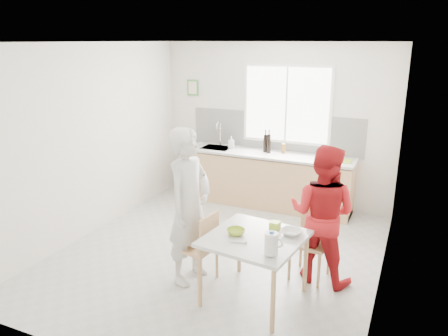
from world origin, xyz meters
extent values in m
plane|color=#B7B7B2|center=(0.00, 0.00, 0.00)|extent=(4.50, 4.50, 0.00)
plane|color=silver|center=(0.00, 2.25, 1.35)|extent=(4.00, 0.00, 4.00)
plane|color=silver|center=(0.00, -2.25, 1.35)|extent=(4.00, 0.00, 4.00)
plane|color=silver|center=(-2.00, 0.00, 1.35)|extent=(0.00, 4.50, 4.50)
plane|color=silver|center=(2.00, 0.00, 1.35)|extent=(0.00, 4.50, 4.50)
plane|color=white|center=(0.00, 0.00, 2.70)|extent=(4.50, 4.50, 0.00)
cube|color=white|center=(0.20, 2.23, 1.70)|extent=(1.50, 0.03, 1.30)
cube|color=white|center=(0.20, 2.21, 1.70)|extent=(1.40, 0.02, 1.20)
cube|color=white|center=(0.20, 2.21, 1.70)|extent=(0.03, 0.03, 1.20)
cube|color=white|center=(0.00, 2.24, 1.23)|extent=(3.00, 0.02, 0.65)
cube|color=#488F41|center=(-1.55, 2.23, 1.90)|extent=(0.22, 0.02, 0.28)
cube|color=beige|center=(-1.55, 2.22, 1.90)|extent=(0.16, 0.01, 0.22)
cube|color=tan|center=(0.00, 1.95, 0.43)|extent=(2.80, 0.60, 0.86)
cube|color=#3F3326|center=(0.00, 1.95, 0.05)|extent=(2.80, 0.54, 0.10)
cube|color=silver|center=(0.00, 1.95, 0.90)|extent=(2.84, 0.64, 0.04)
cube|color=#A5A5AA|center=(-0.95, 1.95, 0.91)|extent=(0.50, 0.40, 0.03)
cylinder|color=silver|center=(-0.95, 2.11, 1.10)|extent=(0.02, 0.02, 0.36)
torus|color=silver|center=(-0.95, 2.04, 1.28)|extent=(0.02, 0.18, 0.18)
cube|color=silver|center=(0.78, -0.79, 0.72)|extent=(1.07, 1.07, 0.04)
cylinder|color=tan|center=(0.31, -1.16, 0.34)|extent=(0.05, 0.05, 0.68)
cylinder|color=tan|center=(0.42, -0.32, 0.34)|extent=(0.05, 0.05, 0.68)
cylinder|color=tan|center=(1.15, -1.26, 0.34)|extent=(0.05, 0.05, 0.68)
cylinder|color=tan|center=(1.25, -0.43, 0.34)|extent=(0.05, 0.05, 0.68)
cube|color=tan|center=(0.04, -0.70, 0.42)|extent=(0.44, 0.44, 0.04)
cube|color=tan|center=(0.21, -0.72, 0.65)|extent=(0.07, 0.38, 0.41)
cylinder|color=tan|center=(-0.11, -0.51, 0.20)|extent=(0.03, 0.03, 0.40)
cylinder|color=tan|center=(-0.15, -0.85, 0.20)|extent=(0.03, 0.03, 0.40)
cylinder|color=tan|center=(0.23, -0.55, 0.20)|extent=(0.03, 0.03, 0.40)
cylinder|color=tan|center=(0.18, -0.89, 0.20)|extent=(0.03, 0.03, 0.40)
cube|color=tan|center=(1.22, -0.09, 0.45)|extent=(0.47, 0.47, 0.04)
cube|color=tan|center=(1.24, 0.10, 0.69)|extent=(0.40, 0.08, 0.44)
cylinder|color=tan|center=(1.02, -0.25, 0.21)|extent=(0.04, 0.04, 0.43)
cylinder|color=tan|center=(1.38, -0.29, 0.21)|extent=(0.04, 0.04, 0.43)
cylinder|color=tan|center=(1.07, 0.11, 0.21)|extent=(0.04, 0.04, 0.43)
cylinder|color=tan|center=(1.42, 0.06, 0.21)|extent=(0.04, 0.04, 0.43)
imported|color=silver|center=(-0.05, -0.69, 0.91)|extent=(0.51, 0.71, 1.82)
imported|color=red|center=(1.33, -0.07, 0.81)|extent=(0.86, 0.71, 1.63)
imported|color=#98B92A|center=(0.58, -0.82, 0.77)|extent=(0.22, 0.22, 0.06)
imported|color=white|center=(1.11, -0.58, 0.76)|extent=(0.24, 0.24, 0.05)
cylinder|color=white|center=(1.06, -1.11, 0.86)|extent=(0.13, 0.13, 0.21)
cylinder|color=blue|center=(1.06, -1.11, 0.98)|extent=(0.04, 0.04, 0.03)
torus|color=white|center=(1.13, -1.11, 0.88)|extent=(0.10, 0.03, 0.10)
cube|color=#A4CF2F|center=(0.92, -0.53, 0.78)|extent=(0.11, 0.11, 0.09)
cylinder|color=#A5A5AA|center=(0.68, -1.00, 0.75)|extent=(0.16, 0.05, 0.01)
cube|color=#94B529|center=(1.17, 1.95, 0.93)|extent=(0.35, 0.25, 0.01)
cylinder|color=black|center=(0.00, 1.97, 1.08)|extent=(0.07, 0.07, 0.32)
cylinder|color=black|center=(-0.08, 2.01, 1.07)|extent=(0.07, 0.07, 0.30)
cylinder|color=brown|center=(0.23, 2.04, 1.00)|extent=(0.06, 0.06, 0.16)
imported|color=#999999|center=(-0.70, 2.01, 1.02)|extent=(0.12, 0.12, 0.21)
camera|label=1|loc=(2.21, -4.74, 2.73)|focal=35.00mm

